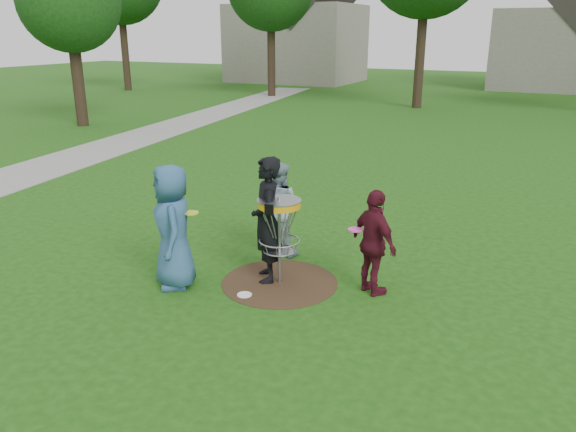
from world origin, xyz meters
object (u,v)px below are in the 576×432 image
at_px(player_black, 267,220).
at_px(disc_golf_basket, 279,220).
at_px(player_grey, 277,208).
at_px(player_maroon, 374,243).
at_px(player_blue, 173,227).

height_order(player_black, disc_golf_basket, player_black).
xyz_separation_m(player_grey, disc_golf_basket, (0.58, -1.08, 0.20)).
xyz_separation_m(player_black, disc_golf_basket, (0.24, -0.05, 0.04)).
relative_size(player_grey, player_maroon, 1.03).
bearing_deg(player_grey, disc_golf_basket, 113.69).
bearing_deg(player_maroon, player_blue, 56.10).
bearing_deg(player_grey, player_blue, 61.80).
relative_size(player_black, disc_golf_basket, 1.42).
bearing_deg(player_blue, disc_golf_basket, 78.27).
bearing_deg(player_grey, player_black, 103.78).
bearing_deg(player_grey, player_maroon, 153.62).
relative_size(player_blue, player_black, 0.97).
distance_m(player_maroon, disc_golf_basket, 1.44).
bearing_deg(player_maroon, disc_golf_basket, 47.26).
bearing_deg(disc_golf_basket, player_maroon, 11.65).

